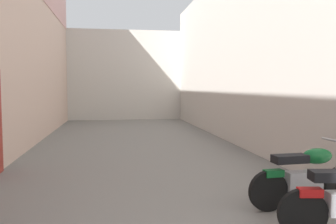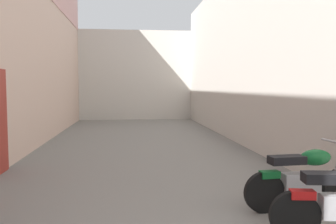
{
  "view_description": "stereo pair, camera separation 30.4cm",
  "coord_description": "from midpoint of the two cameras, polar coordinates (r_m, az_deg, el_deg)",
  "views": [
    {
      "loc": [
        -0.7,
        0.52,
        1.81
      ],
      "look_at": [
        0.35,
        7.02,
        1.34
      ],
      "focal_mm": 36.76,
      "sensor_mm": 36.0,
      "label": 1
    },
    {
      "loc": [
        -0.4,
        0.48,
        1.81
      ],
      "look_at": [
        0.35,
        7.02,
        1.34
      ],
      "focal_mm": 36.76,
      "sensor_mm": 36.0,
      "label": 2
    }
  ],
  "objects": [
    {
      "name": "building_far_end",
      "position": [
        20.22,
        -7.68,
        6.0
      ],
      "size": [
        9.21,
        2.0,
        4.96
      ],
      "primitive_type": "cube",
      "color": "beige",
      "rests_on": "ground"
    },
    {
      "name": "motorcycle_fifth",
      "position": [
        5.58,
        20.57,
        -9.75
      ],
      "size": [
        1.85,
        0.58,
        1.04
      ],
      "color": "black",
      "rests_on": "ground"
    },
    {
      "name": "ground_plane",
      "position": [
        7.59,
        -4.84,
        -9.69
      ],
      "size": [
        35.7,
        35.7,
        0.0
      ],
      "primitive_type": "plane",
      "color": "slate"
    },
    {
      "name": "building_right",
      "position": [
        10.18,
        13.35,
        10.36
      ],
      "size": [
        0.45,
        19.7,
        5.87
      ],
      "color": "beige",
      "rests_on": "ground"
    }
  ]
}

